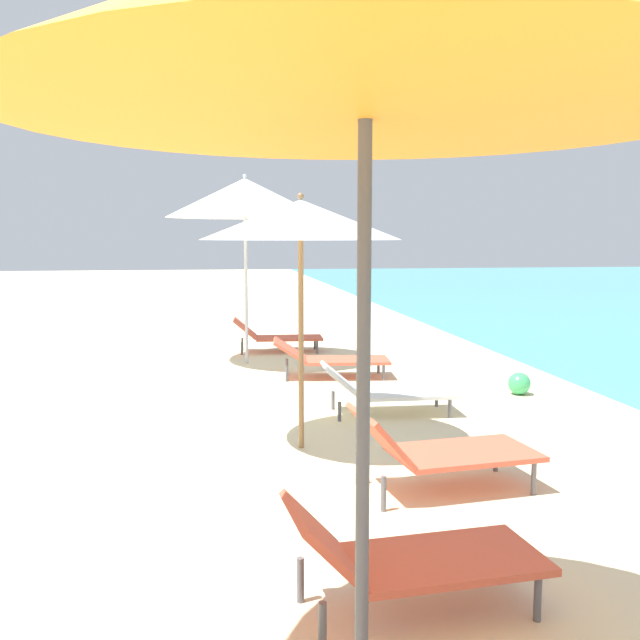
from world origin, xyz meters
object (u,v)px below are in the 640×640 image
(umbrella_farthest, at_px, (245,198))
(lounger_farthest_inland, at_px, (330,357))
(lounger_second_inland, at_px, (439,449))
(umbrella_nearest, at_px, (366,20))
(beach_ball, at_px, (519,384))
(lounger_farthest_shoreside, at_px, (276,335))
(lounger_nearest_shoreside, at_px, (409,555))
(lounger_second_shoreside, at_px, (386,389))
(umbrella_second, at_px, (301,220))

(umbrella_farthest, xyz_separation_m, lounger_farthest_inland, (1.08, -1.28, -2.24))
(lounger_second_inland, distance_m, lounger_farthest_inland, 4.47)
(umbrella_nearest, xyz_separation_m, umbrella_farthest, (0.01, 8.41, -0.14))
(beach_ball, bearing_deg, lounger_farthest_inland, 146.18)
(beach_ball, bearing_deg, lounger_farthest_shoreside, 125.68)
(lounger_nearest_shoreside, bearing_deg, lounger_second_inland, 61.55)
(lounger_farthest_shoreside, bearing_deg, lounger_second_shoreside, -76.21)
(umbrella_nearest, bearing_deg, beach_ball, 60.55)
(umbrella_second, distance_m, lounger_farthest_inland, 3.77)
(lounger_second_shoreside, height_order, lounger_second_inland, lounger_second_inland)
(umbrella_nearest, relative_size, lounger_farthest_shoreside, 1.99)
(lounger_second_inland, xyz_separation_m, umbrella_farthest, (-1.17, 5.75, 2.19))
(lounger_nearest_shoreside, xyz_separation_m, lounger_farthest_inland, (0.63, 6.16, -0.03))
(lounger_farthest_shoreside, height_order, lounger_farthest_inland, lounger_farthest_shoreside)
(lounger_second_shoreside, bearing_deg, lounger_second_inland, -92.05)
(umbrella_farthest, relative_size, lounger_farthest_shoreside, 1.88)
(lounger_farthest_shoreside, relative_size, beach_ball, 5.50)
(lounger_second_shoreside, distance_m, umbrella_farthest, 4.28)
(umbrella_farthest, bearing_deg, umbrella_nearest, -90.05)
(lounger_nearest_shoreside, height_order, umbrella_farthest, umbrella_farthest)
(lounger_farthest_inland, distance_m, beach_ball, 2.57)
(lounger_second_shoreside, xyz_separation_m, lounger_farthest_inland, (-0.27, 2.10, 0.00))
(umbrella_farthest, bearing_deg, beach_ball, -40.16)
(umbrella_second, bearing_deg, lounger_second_shoreside, 45.85)
(umbrella_farthest, bearing_deg, lounger_farthest_inland, -49.91)
(lounger_second_shoreside, relative_size, lounger_second_inland, 0.99)
(lounger_nearest_shoreside, distance_m, lounger_second_shoreside, 4.16)
(lounger_nearest_shoreside, xyz_separation_m, lounger_second_shoreside, (0.90, 4.06, -0.04))
(lounger_nearest_shoreside, height_order, lounger_second_shoreside, lounger_nearest_shoreside)
(umbrella_nearest, xyz_separation_m, lounger_farthest_inland, (1.08, 7.13, -2.37))
(umbrella_nearest, bearing_deg, lounger_nearest_shoreside, 64.64)
(umbrella_second, distance_m, lounger_second_inland, 2.34)
(lounger_farthest_shoreside, bearing_deg, umbrella_farthest, -115.02)
(lounger_farthest_shoreside, bearing_deg, umbrella_second, -89.43)
(umbrella_second, xyz_separation_m, lounger_second_inland, (0.90, -1.26, -1.76))
(umbrella_second, bearing_deg, umbrella_nearest, -94.05)
(lounger_farthest_inland, bearing_deg, umbrella_second, -98.10)
(lounger_nearest_shoreside, distance_m, lounger_farthest_inland, 6.19)
(umbrella_nearest, distance_m, umbrella_second, 3.97)
(beach_ball, bearing_deg, umbrella_second, -148.78)
(lounger_second_inland, relative_size, beach_ball, 5.32)
(umbrella_nearest, distance_m, umbrella_farthest, 8.41)
(umbrella_farthest, xyz_separation_m, beach_ball, (3.21, -2.71, -2.38))
(umbrella_second, height_order, beach_ball, umbrella_second)
(umbrella_second, bearing_deg, lounger_second_inland, -54.31)
(umbrella_nearest, height_order, lounger_farthest_shoreside, umbrella_nearest)
(lounger_farthest_shoreside, relative_size, lounger_farthest_inland, 0.92)
(umbrella_farthest, relative_size, lounger_farthest_inland, 1.74)
(umbrella_nearest, height_order, beach_ball, umbrella_nearest)
(umbrella_second, relative_size, lounger_farthest_inland, 1.41)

